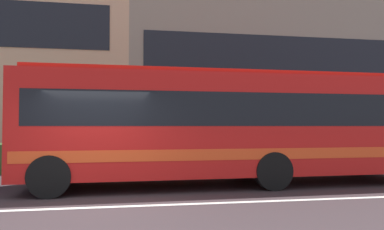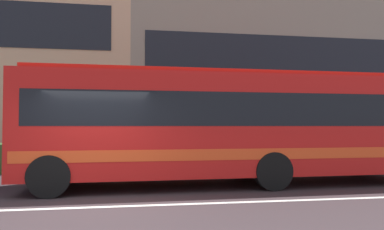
% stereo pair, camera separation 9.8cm
% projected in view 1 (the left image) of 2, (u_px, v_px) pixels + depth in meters
% --- Properties ---
extents(ground_plane, '(160.00, 160.00, 0.00)m').
position_uv_depth(ground_plane, '(91.00, 208.00, 7.23)').
color(ground_plane, '#372C2F').
extents(lane_centre_line, '(60.00, 0.16, 0.01)m').
position_uv_depth(lane_centre_line, '(91.00, 208.00, 7.23)').
color(lane_centre_line, silver).
rests_on(lane_centre_line, ground_plane).
extents(hedge_row_far, '(12.57, 1.10, 1.03)m').
position_uv_depth(hedge_row_far, '(20.00, 158.00, 12.77)').
color(hedge_row_far, '#3B662C').
rests_on(hedge_row_far, ground_plane).
extents(apartment_block_right, '(18.19, 11.96, 9.66)m').
position_uv_depth(apartment_block_right, '(259.00, 82.00, 25.18)').
color(apartment_block_right, gray).
rests_on(apartment_block_right, ground_plane).
extents(transit_bus, '(11.69, 2.78, 3.18)m').
position_uv_depth(transit_bus, '(233.00, 123.00, 10.26)').
color(transit_bus, red).
rests_on(transit_bus, ground_plane).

